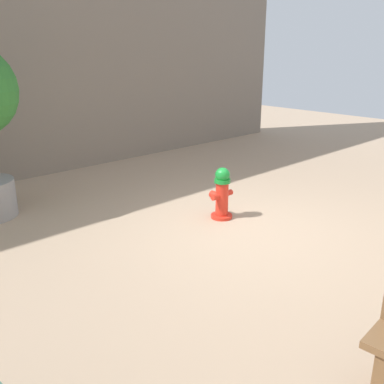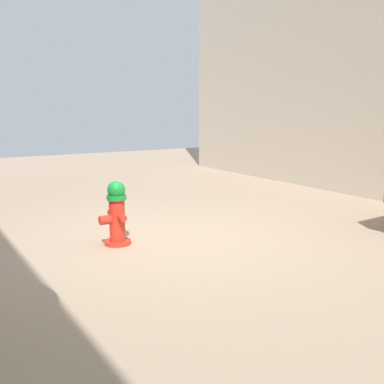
% 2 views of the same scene
% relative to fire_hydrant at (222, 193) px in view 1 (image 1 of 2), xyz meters
% --- Properties ---
extents(ground_plane, '(23.40, 23.40, 0.00)m').
position_rel_fire_hydrant_xyz_m(ground_plane, '(-0.54, 0.14, -0.40)').
color(ground_plane, tan).
extents(fire_hydrant, '(0.40, 0.42, 0.81)m').
position_rel_fire_hydrant_xyz_m(fire_hydrant, '(0.00, 0.00, 0.00)').
color(fire_hydrant, red).
rests_on(fire_hydrant, ground_plane).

